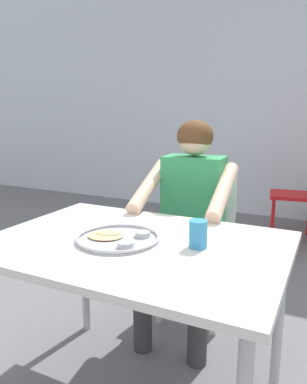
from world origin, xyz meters
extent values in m
cube|color=silver|center=(0.00, 3.34, 1.70)|extent=(12.00, 0.12, 3.40)
cube|color=silver|center=(0.00, -0.04, 0.73)|extent=(1.18, 0.84, 0.03)
cylinder|color=#B2B2B7|center=(-0.53, 0.32, 0.36)|extent=(0.04, 0.04, 0.71)
cylinder|color=#B2B2B7|center=(0.53, 0.32, 0.36)|extent=(0.04, 0.04, 0.71)
cylinder|color=#B7BABF|center=(-0.07, -0.07, 0.75)|extent=(0.34, 0.34, 0.01)
torus|color=#B7BABF|center=(-0.07, -0.07, 0.76)|extent=(0.34, 0.34, 0.01)
cylinder|color=#B2B5BA|center=(0.01, -0.14, 0.76)|extent=(0.06, 0.06, 0.02)
cylinder|color=#9E4714|center=(0.01, -0.14, 0.76)|extent=(0.05, 0.05, 0.01)
cylinder|color=#B2B5BA|center=(0.01, 0.00, 0.76)|extent=(0.06, 0.06, 0.02)
cylinder|color=maroon|center=(0.01, 0.00, 0.76)|extent=(0.05, 0.05, 0.01)
ellipsoid|color=#DBB77A|center=(-0.12, -0.07, 0.76)|extent=(0.18, 0.16, 0.01)
ellipsoid|color=#D3B478|center=(-0.12, -0.05, 0.76)|extent=(0.12, 0.10, 0.01)
cylinder|color=#338CBF|center=(0.25, 0.00, 0.80)|extent=(0.07, 0.07, 0.11)
cylinder|color=#593319|center=(0.25, 0.00, 0.83)|extent=(0.06, 0.06, 0.02)
cube|color=silver|center=(-0.02, 0.75, 0.45)|extent=(0.45, 0.45, 0.04)
cube|color=silver|center=(-0.04, 0.94, 0.69)|extent=(0.40, 0.06, 0.43)
cylinder|color=silver|center=(0.16, 0.59, 0.22)|extent=(0.03, 0.03, 0.43)
cylinder|color=silver|center=(-0.18, 0.57, 0.22)|extent=(0.03, 0.03, 0.43)
cylinder|color=silver|center=(0.13, 0.93, 0.22)|extent=(0.03, 0.03, 0.43)
cylinder|color=silver|center=(-0.20, 0.91, 0.22)|extent=(0.03, 0.03, 0.43)
cylinder|color=#353535|center=(0.15, 0.31, 0.23)|extent=(0.10, 0.10, 0.47)
cylinder|color=#353535|center=(0.14, 0.51, 0.51)|extent=(0.15, 0.41, 0.12)
cylinder|color=#353535|center=(-0.15, 0.29, 0.23)|extent=(0.10, 0.10, 0.47)
cylinder|color=#353535|center=(-0.16, 0.49, 0.51)|extent=(0.15, 0.41, 0.12)
cube|color=#339959|center=(-0.02, 0.70, 0.76)|extent=(0.35, 0.22, 0.50)
cylinder|color=beige|center=(0.19, 0.53, 0.86)|extent=(0.11, 0.46, 0.25)
cylinder|color=beige|center=(-0.22, 0.50, 0.86)|extent=(0.11, 0.46, 0.25)
sphere|color=beige|center=(-0.02, 0.70, 1.11)|extent=(0.19, 0.19, 0.19)
ellipsoid|color=brown|center=(-0.02, 0.70, 1.12)|extent=(0.21, 0.20, 0.18)
cube|color=red|center=(0.35, 2.56, 0.44)|extent=(0.49, 0.44, 0.04)
cylinder|color=red|center=(0.20, 2.38, 0.21)|extent=(0.03, 0.03, 0.42)
cylinder|color=red|center=(0.15, 2.68, 0.21)|extent=(0.03, 0.03, 0.42)
camera|label=1|loc=(0.69, -1.28, 1.25)|focal=34.64mm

